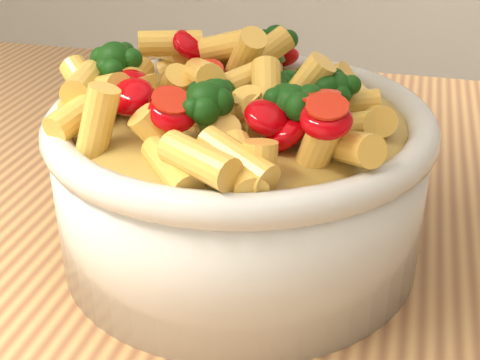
# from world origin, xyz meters

# --- Properties ---
(table) EXTENTS (1.20, 0.80, 0.90)m
(table) POSITION_xyz_m (0.00, 0.00, 0.80)
(table) COLOR tan
(table) RESTS_ON ground
(serving_bowl) EXTENTS (0.25, 0.25, 0.11)m
(serving_bowl) POSITION_xyz_m (-0.02, -0.01, 0.95)
(serving_bowl) COLOR silver
(serving_bowl) RESTS_ON table
(pasta_salad) EXTENTS (0.20, 0.20, 0.04)m
(pasta_salad) POSITION_xyz_m (-0.02, -0.01, 1.02)
(pasta_salad) COLOR #FFC250
(pasta_salad) RESTS_ON serving_bowl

